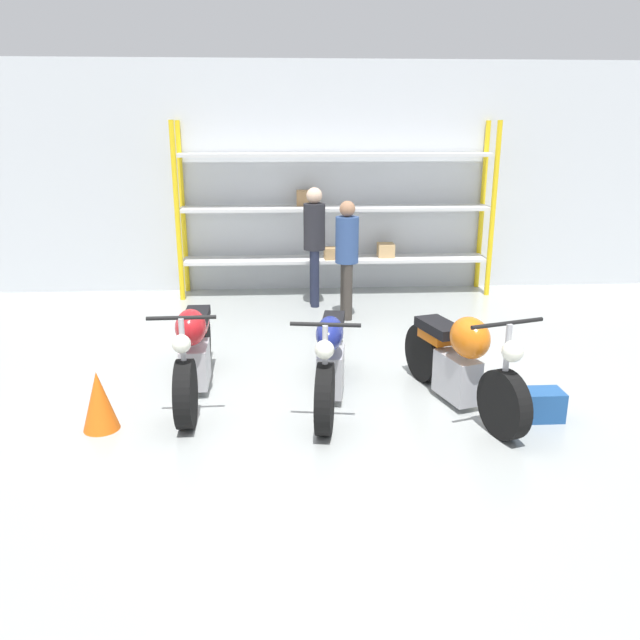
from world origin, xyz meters
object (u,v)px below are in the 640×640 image
object	(u,v)px
traffic_cone	(99,401)
person_near_rack	(314,237)
motorcycle_red	(194,352)
person_browsing	(347,251)
motorcycle_blue	(330,359)
toolbox	(538,405)
shelving_rack	(337,210)
motorcycle_orange	(461,361)

from	to	relation	value
traffic_cone	person_near_rack	bearing A→B (deg)	62.06
motorcycle_red	person_near_rack	size ratio (longest dim) A/B	1.22
person_browsing	person_near_rack	size ratio (longest dim) A/B	0.93
motorcycle_blue	toolbox	xyz separation A→B (m)	(1.88, -0.53, -0.29)
toolbox	person_near_rack	bearing A→B (deg)	114.93
person_browsing	traffic_cone	xyz separation A→B (m)	(-2.53, -3.29, -0.69)
shelving_rack	motorcycle_orange	world-z (taller)	shelving_rack
person_browsing	person_near_rack	world-z (taller)	person_near_rack
motorcycle_orange	person_near_rack	world-z (taller)	person_near_rack
traffic_cone	motorcycle_blue	bearing A→B (deg)	13.60
motorcycle_red	shelving_rack	bearing A→B (deg)	154.17
traffic_cone	person_browsing	bearing A→B (deg)	52.48
person_browsing	person_near_rack	distance (m)	0.81
person_browsing	motorcycle_blue	bearing A→B (deg)	74.12
motorcycle_blue	traffic_cone	size ratio (longest dim) A/B	3.69
toolbox	motorcycle_red	bearing A→B (deg)	165.92
toolbox	person_browsing	bearing A→B (deg)	113.61
person_browsing	toolbox	bearing A→B (deg)	106.60
motorcycle_red	motorcycle_blue	xyz separation A→B (m)	(1.35, -0.28, -0.00)
motorcycle_orange	shelving_rack	bearing A→B (deg)	173.64
person_near_rack	motorcycle_orange	bearing A→B (deg)	106.90
motorcycle_blue	motorcycle_red	bearing A→B (deg)	-93.36
shelving_rack	motorcycle_blue	distance (m)	4.32
motorcycle_orange	person_near_rack	distance (m)	3.91
shelving_rack	traffic_cone	xyz separation A→B (m)	(-2.50, -4.71, -1.07)
person_near_rack	toolbox	size ratio (longest dim) A/B	4.01
shelving_rack	person_browsing	xyz separation A→B (m)	(0.02, -1.42, -0.37)
person_near_rack	toolbox	distance (m)	4.51
motorcycle_red	toolbox	distance (m)	3.35
person_browsing	traffic_cone	bearing A→B (deg)	45.47
shelving_rack	toolbox	xyz separation A→B (m)	(1.47, -4.74, -1.20)
motorcycle_blue	person_browsing	xyz separation A→B (m)	(0.43, 2.78, 0.54)
motorcycle_red	motorcycle_blue	world-z (taller)	motorcycle_red
person_near_rack	traffic_cone	distance (m)	4.57
motorcycle_blue	person_near_rack	xyz separation A→B (m)	(0.02, 3.48, 0.62)
person_near_rack	toolbox	xyz separation A→B (m)	(1.86, -4.01, -0.91)
motorcycle_blue	person_near_rack	size ratio (longest dim) A/B	1.15
shelving_rack	person_browsing	size ratio (longest dim) A/B	3.00
motorcycle_blue	person_near_rack	distance (m)	3.53
shelving_rack	traffic_cone	world-z (taller)	shelving_rack
motorcycle_blue	person_browsing	world-z (taller)	person_browsing
motorcycle_orange	traffic_cone	size ratio (longest dim) A/B	3.54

